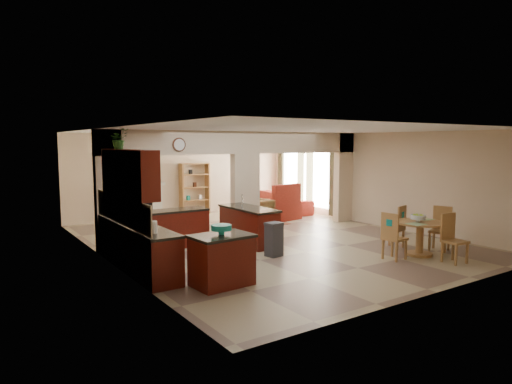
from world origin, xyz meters
TOP-DOWN VIEW (x-y plane):
  - floor at (0.00, 0.00)m, footprint 10.00×10.00m
  - ceiling at (0.00, 0.00)m, footprint 10.00×10.00m
  - wall_back at (0.00, 5.00)m, footprint 8.00×0.00m
  - wall_front at (0.00, -5.00)m, footprint 8.00×0.00m
  - wall_left at (-4.00, 0.00)m, footprint 0.00×10.00m
  - wall_right at (4.00, 0.00)m, footprint 0.00×10.00m
  - partition_left_pier at (-3.70, 1.00)m, footprint 0.60×0.25m
  - partition_center_pier at (0.00, 1.00)m, footprint 0.80×0.25m
  - partition_right_pier at (3.70, 1.00)m, footprint 0.60×0.25m
  - partition_header at (0.00, 1.00)m, footprint 8.00×0.25m
  - kitchen_counter at (-3.26, -0.25)m, footprint 2.52×3.29m
  - upper_cabinets at (-3.82, -0.80)m, footprint 0.35×2.40m
  - peninsula at (-0.60, -0.11)m, footprint 0.70×1.85m
  - wall_clock at (-2.00, 0.85)m, footprint 0.34×0.03m
  - rug at (1.20, 2.10)m, footprint 1.60×1.30m
  - fireplace at (-1.60, 4.83)m, footprint 1.60×0.35m
  - shelving_unit at (0.35, 4.82)m, footprint 1.00×0.32m
  - window_a at (3.97, 2.30)m, footprint 0.02×0.90m
  - window_b at (3.97, 4.00)m, footprint 0.02×0.90m
  - glazed_door at (3.97, 3.15)m, footprint 0.02×0.70m
  - drape_a_left at (3.93, 1.70)m, footprint 0.10×0.28m
  - drape_a_right at (3.93, 2.90)m, footprint 0.10×0.28m
  - drape_b_left at (3.93, 3.40)m, footprint 0.10×0.28m
  - drape_b_right at (3.93, 4.60)m, footprint 0.10×0.28m
  - ceiling_fan at (1.50, 3.00)m, footprint 1.00×1.00m
  - kitchen_island at (-2.81, -2.64)m, footprint 1.09×0.81m
  - teal_bowl at (-2.80, -2.61)m, footprint 0.36×0.36m
  - trash_can at (-0.83, -1.48)m, footprint 0.36×0.32m
  - dining_table at (1.91, -3.22)m, footprint 1.11×1.11m
  - fruit_bowl at (1.83, -3.22)m, footprint 0.33×0.33m
  - sofa at (3.30, 3.58)m, footprint 2.62×1.29m
  - chaise at (2.20, 2.38)m, footprint 1.32×1.14m
  - armchair at (1.18, 2.17)m, footprint 0.91×0.93m
  - ottoman at (1.26, 1.87)m, footprint 0.64×0.64m
  - plant at (-3.82, -0.27)m, footprint 0.47×0.44m
  - chair_north at (2.04, -2.50)m, footprint 0.52×0.52m
  - chair_east at (2.75, -3.17)m, footprint 0.54×0.54m
  - chair_south at (1.97, -3.95)m, footprint 0.46×0.46m
  - chair_west at (1.07, -3.15)m, footprint 0.45×0.45m

SIDE VIEW (x-z plane):
  - floor at x=0.00m, z-range 0.00..0.00m
  - rug at x=1.20m, z-range 0.00..0.01m
  - ottoman at x=1.26m, z-range 0.00..0.40m
  - chaise at x=2.20m, z-range 0.00..0.47m
  - trash_can at x=-0.83m, z-range 0.00..0.70m
  - sofa at x=3.30m, z-range 0.00..0.73m
  - armchair at x=1.18m, z-range 0.00..0.76m
  - kitchen_island at x=-2.81m, z-range 0.00..0.91m
  - peninsula at x=-0.60m, z-range 0.00..0.91m
  - kitchen_counter at x=-3.26m, z-range -0.27..1.20m
  - dining_table at x=1.91m, z-range 0.13..0.88m
  - chair_north at x=2.04m, z-range 0.04..1.07m
  - chair_east at x=2.75m, z-range 0.04..1.07m
  - chair_south at x=1.97m, z-range 0.04..1.07m
  - chair_west at x=1.07m, z-range 0.04..1.07m
  - fireplace at x=-1.60m, z-range 0.01..1.21m
  - fruit_bowl at x=1.83m, z-range 0.76..0.94m
  - shelving_unit at x=0.35m, z-range 0.00..1.80m
  - teal_bowl at x=-2.80m, z-range 0.90..1.07m
  - glazed_door at x=3.97m, z-range 0.00..2.10m
  - partition_center_pier at x=0.00m, z-range 0.00..2.20m
  - drape_a_left at x=3.93m, z-range 0.05..2.35m
  - drape_a_right at x=3.93m, z-range 0.05..2.35m
  - drape_b_left at x=3.93m, z-range 0.05..2.35m
  - drape_b_right at x=3.93m, z-range 0.05..2.35m
  - window_a at x=3.97m, z-range 0.25..2.15m
  - window_b at x=3.97m, z-range 0.25..2.15m
  - partition_left_pier at x=-3.70m, z-range 0.00..2.80m
  - partition_right_pier at x=3.70m, z-range 0.00..2.80m
  - wall_back at x=0.00m, z-range -2.60..5.40m
  - wall_front at x=0.00m, z-range -2.60..5.40m
  - wall_left at x=-4.00m, z-range -3.60..6.40m
  - wall_right at x=4.00m, z-range -3.60..6.40m
  - upper_cabinets at x=-3.82m, z-range 1.47..2.37m
  - wall_clock at x=-2.00m, z-range 2.28..2.62m
  - partition_header at x=0.00m, z-range 2.20..2.80m
  - ceiling_fan at x=1.50m, z-range 2.51..2.61m
  - plant at x=-3.82m, z-range 2.37..2.78m
  - ceiling at x=0.00m, z-range 2.80..2.80m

